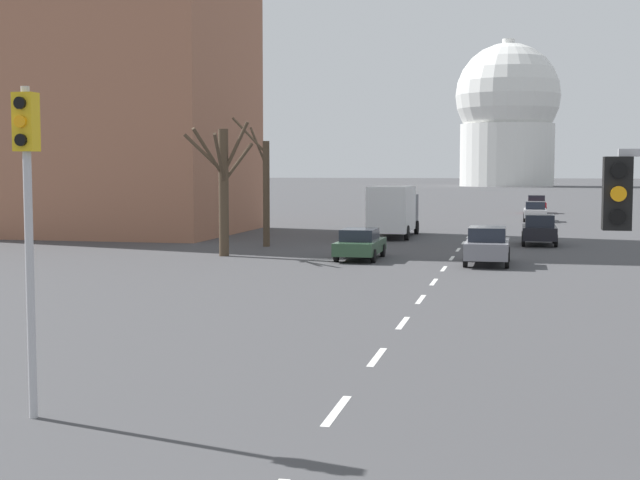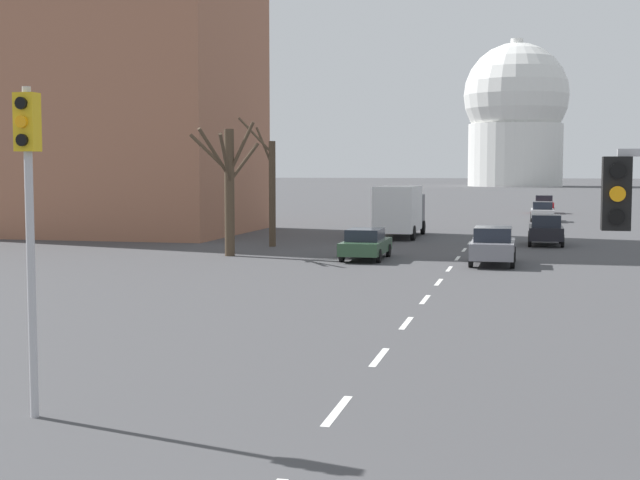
{
  "view_description": "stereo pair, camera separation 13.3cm",
  "coord_description": "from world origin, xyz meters",
  "px_view_note": "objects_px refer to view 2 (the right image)",
  "views": [
    {
      "loc": [
        3.01,
        -6.91,
        4.17
      ],
      "look_at": [
        -0.06,
        6.83,
        3.05
      ],
      "focal_mm": 50.0,
      "sensor_mm": 36.0,
      "label": 1
    },
    {
      "loc": [
        3.14,
        -6.88,
        4.17
      ],
      "look_at": [
        -0.06,
        6.83,
        3.05
      ],
      "focal_mm": 50.0,
      "sensor_mm": 36.0,
      "label": 2
    }
  ],
  "objects_px": {
    "sedan_far_left": "(544,204)",
    "sedan_far_right": "(546,230)",
    "delivery_truck": "(400,210)",
    "sedan_near_left": "(366,244)",
    "sedan_mid_centre": "(542,211)",
    "traffic_signal_near_left": "(29,190)",
    "sedan_near_right": "(493,246)"
  },
  "relations": [
    {
      "from": "sedan_near_right",
      "to": "sedan_far_left",
      "type": "xyz_separation_m",
      "value": [
        2.93,
        47.27,
        -0.0
      ]
    },
    {
      "from": "sedan_near_left",
      "to": "sedan_mid_centre",
      "type": "relative_size",
      "value": 1.04
    },
    {
      "from": "sedan_far_left",
      "to": "delivery_truck",
      "type": "xyz_separation_m",
      "value": [
        -9.09,
        -32.62,
        0.86
      ]
    },
    {
      "from": "sedan_mid_centre",
      "to": "sedan_near_left",
      "type": "bearing_deg",
      "value": -104.43
    },
    {
      "from": "sedan_far_left",
      "to": "sedan_far_right",
      "type": "xyz_separation_m",
      "value": [
        -0.5,
        -36.47,
        0.01
      ]
    },
    {
      "from": "sedan_mid_centre",
      "to": "sedan_far_right",
      "type": "relative_size",
      "value": 1.1
    },
    {
      "from": "traffic_signal_near_left",
      "to": "delivery_truck",
      "type": "distance_m",
      "value": 40.79
    },
    {
      "from": "traffic_signal_near_left",
      "to": "sedan_far_right",
      "type": "height_order",
      "value": "traffic_signal_near_left"
    },
    {
      "from": "sedan_near_right",
      "to": "sedan_far_right",
      "type": "relative_size",
      "value": 1.08
    },
    {
      "from": "sedan_near_right",
      "to": "sedan_near_left",
      "type": "bearing_deg",
      "value": 170.12
    },
    {
      "from": "traffic_signal_near_left",
      "to": "sedan_mid_centre",
      "type": "bearing_deg",
      "value": 81.25
    },
    {
      "from": "sedan_far_left",
      "to": "sedan_near_left",
      "type": "bearing_deg",
      "value": -100.71
    },
    {
      "from": "traffic_signal_near_left",
      "to": "sedan_far_left",
      "type": "bearing_deg",
      "value": 82.6
    },
    {
      "from": "sedan_near_right",
      "to": "sedan_far_right",
      "type": "distance_m",
      "value": 11.07
    },
    {
      "from": "sedan_far_left",
      "to": "delivery_truck",
      "type": "height_order",
      "value": "delivery_truck"
    },
    {
      "from": "sedan_near_left",
      "to": "sedan_far_right",
      "type": "bearing_deg",
      "value": 49.85
    },
    {
      "from": "traffic_signal_near_left",
      "to": "sedan_near_right",
      "type": "xyz_separation_m",
      "value": [
        6.6,
        26.08,
        -2.98
      ]
    },
    {
      "from": "sedan_near_left",
      "to": "sedan_far_right",
      "type": "height_order",
      "value": "sedan_far_right"
    },
    {
      "from": "sedan_far_left",
      "to": "sedan_far_right",
      "type": "height_order",
      "value": "sedan_far_left"
    },
    {
      "from": "sedan_near_right",
      "to": "sedan_mid_centre",
      "type": "xyz_separation_m",
      "value": [
        2.59,
        33.7,
        -0.04
      ]
    },
    {
      "from": "sedan_far_left",
      "to": "sedan_near_right",
      "type": "bearing_deg",
      "value": -93.55
    },
    {
      "from": "sedan_far_left",
      "to": "delivery_truck",
      "type": "bearing_deg",
      "value": -105.57
    },
    {
      "from": "sedan_mid_centre",
      "to": "delivery_truck",
      "type": "distance_m",
      "value": 20.98
    },
    {
      "from": "sedan_near_right",
      "to": "sedan_far_right",
      "type": "xyz_separation_m",
      "value": [
        2.44,
        10.79,
        0.01
      ]
    },
    {
      "from": "sedan_far_left",
      "to": "traffic_signal_near_left",
      "type": "bearing_deg",
      "value": -97.4
    },
    {
      "from": "traffic_signal_near_left",
      "to": "sedan_far_left",
      "type": "height_order",
      "value": "traffic_signal_near_left"
    },
    {
      "from": "traffic_signal_near_left",
      "to": "sedan_mid_centre",
      "type": "height_order",
      "value": "traffic_signal_near_left"
    },
    {
      "from": "sedan_near_left",
      "to": "sedan_mid_centre",
      "type": "height_order",
      "value": "sedan_mid_centre"
    },
    {
      "from": "sedan_far_right",
      "to": "sedan_mid_centre",
      "type": "bearing_deg",
      "value": 89.6
    },
    {
      "from": "sedan_far_right",
      "to": "sedan_near_left",
      "type": "bearing_deg",
      "value": -130.15
    },
    {
      "from": "sedan_near_left",
      "to": "sedan_mid_centre",
      "type": "bearing_deg",
      "value": 75.57
    },
    {
      "from": "sedan_far_right",
      "to": "delivery_truck",
      "type": "distance_m",
      "value": 9.45
    }
  ]
}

